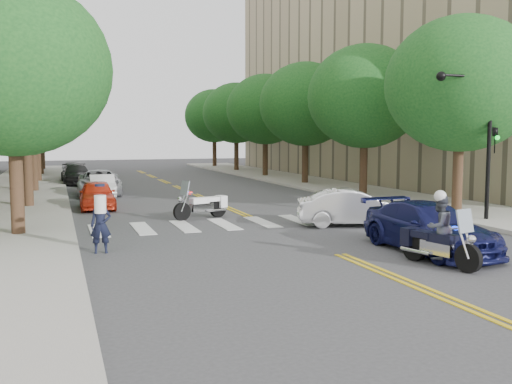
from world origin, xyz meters
name	(u,v)px	position (x,y,z in m)	size (l,w,h in m)	color
ground	(340,255)	(0.00, 0.00, 0.00)	(140.00, 140.00, 0.00)	#38383A
sidewalk_left	(22,192)	(-9.50, 22.00, 0.07)	(5.00, 60.00, 0.15)	#9E9991
sidewalk_right	(314,183)	(9.50, 22.00, 0.07)	(5.00, 60.00, 0.15)	#9E9991
building_right	(473,46)	(26.00, 26.00, 11.00)	(26.00, 44.00, 22.00)	tan
tree_l_0	(12,68)	(-8.80, 6.00, 5.55)	(6.40, 6.40, 8.45)	#382316
tree_l_1	(24,88)	(-8.80, 14.00, 5.55)	(6.40, 6.40, 8.45)	#382316
tree_l_2	(31,99)	(-8.80, 22.00, 5.55)	(6.40, 6.40, 8.45)	#382316
tree_l_3	(36,106)	(-8.80, 30.00, 5.55)	(6.40, 6.40, 8.45)	#382316
tree_l_4	(39,110)	(-8.80, 38.00, 5.55)	(6.40, 6.40, 8.45)	#382316
tree_l_5	(41,114)	(-8.80, 46.00, 5.55)	(6.40, 6.40, 8.45)	#382316
tree_r_0	(461,84)	(8.80, 6.00, 5.55)	(6.40, 6.40, 8.45)	#382316
tree_r_1	(365,97)	(8.80, 14.00, 5.55)	(6.40, 6.40, 8.45)	#382316
tree_r_2	(305,104)	(8.80, 22.00, 5.55)	(6.40, 6.40, 8.45)	#382316
tree_r_3	(265,109)	(8.80, 30.00, 5.55)	(6.40, 6.40, 8.45)	#382316
tree_r_4	(236,113)	(8.80, 38.00, 5.55)	(6.40, 6.40, 8.45)	#382316
tree_r_5	(214,116)	(8.80, 46.00, 5.55)	(6.40, 6.40, 8.45)	#382316
traffic_signal_pole	(480,127)	(7.72, 3.50, 3.72)	(2.82, 0.42, 6.00)	black
motorcycle_police	(437,232)	(1.72, -2.07, 0.88)	(0.96, 2.40, 1.98)	black
motorcycle_parked	(205,205)	(-1.85, 8.27, 0.55)	(2.39, 1.12, 1.59)	black
officer_standing	(101,225)	(-6.39, 2.48, 0.81)	(0.59, 0.39, 1.61)	black
convertible	(354,208)	(2.93, 4.50, 0.69)	(1.46, 4.19, 1.38)	silver
sedan_blue	(429,228)	(2.63, -0.50, 0.71)	(2.00, 4.92, 1.43)	#101344
parked_car_a	(97,194)	(-5.81, 13.00, 0.66)	(1.57, 3.89, 1.33)	red
parked_car_b	(102,186)	(-5.20, 18.00, 0.62)	(1.32, 3.78, 1.25)	silver
parked_car_c	(99,182)	(-5.25, 19.50, 0.72)	(2.38, 5.17, 1.44)	#94969B
parked_car_d	(76,174)	(-6.24, 27.81, 0.69)	(1.93, 4.75, 1.38)	black
parked_car_e	(73,170)	(-6.30, 32.48, 0.72)	(1.71, 4.25, 1.45)	#99989D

